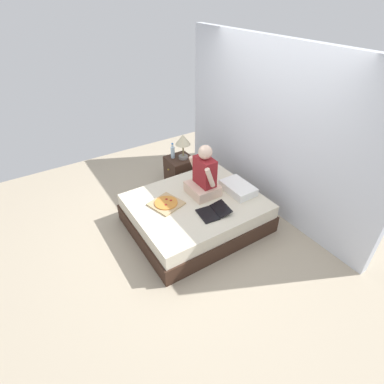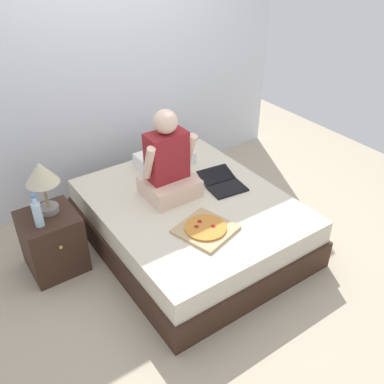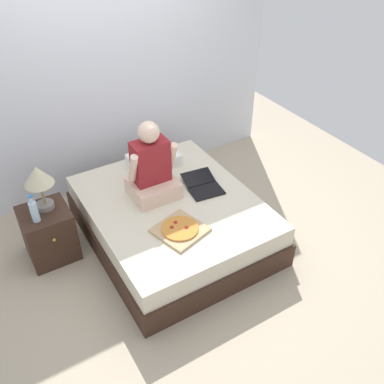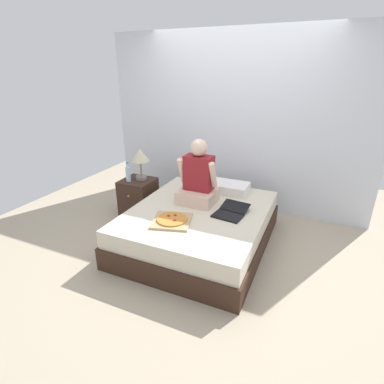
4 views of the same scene
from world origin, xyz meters
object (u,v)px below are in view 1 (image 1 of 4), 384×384
person_seated (204,177)px  pizza_box (166,204)px  nightstand_left (180,171)px  bed (196,213)px  laptop (212,213)px  lamp_on_left_nightstand (183,141)px  water_bottle (173,152)px

person_seated → pizza_box: size_ratio=1.57×
nightstand_left → pizza_box: (0.97, -0.80, 0.22)m
bed → person_seated: 0.57m
nightstand_left → laptop: bearing=-14.0°
lamp_on_left_nightstand → pizza_box: size_ratio=0.91×
water_bottle → person_seated: size_ratio=0.35×
laptop → bed: bearing=-177.4°
bed → pizza_box: (-0.15, -0.41, 0.25)m
person_seated → pizza_box: 0.67m
water_bottle → pizza_box: water_bottle is taller
lamp_on_left_nightstand → water_bottle: lamp_on_left_nightstand is taller
nightstand_left → person_seated: bearing=-10.6°
laptop → lamp_on_left_nightstand: bearing=163.8°
bed → water_bottle: size_ratio=6.81×
pizza_box → bed: bearing=70.6°
nightstand_left → person_seated: (1.02, -0.19, 0.48)m
bed → nightstand_left: size_ratio=3.56×
water_bottle → laptop: size_ratio=0.61×
laptop → pizza_box: (-0.52, -0.43, -0.00)m
laptop → person_seated: bearing=159.2°
nightstand_left → lamp_on_left_nightstand: (0.04, 0.05, 0.59)m
water_bottle → person_seated: 1.11m
bed → nightstand_left: bearing=160.9°
bed → water_bottle: water_bottle is taller
bed → water_bottle: 1.30m
bed → lamp_on_left_nightstand: (-1.08, 0.44, 0.63)m
bed → lamp_on_left_nightstand: lamp_on_left_nightstand is taller
bed → laptop: size_ratio=4.17×
water_bottle → pizza_box: 1.28m
lamp_on_left_nightstand → laptop: 1.56m
person_seated → nightstand_left: bearing=169.4°
bed → lamp_on_left_nightstand: bearing=158.0°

